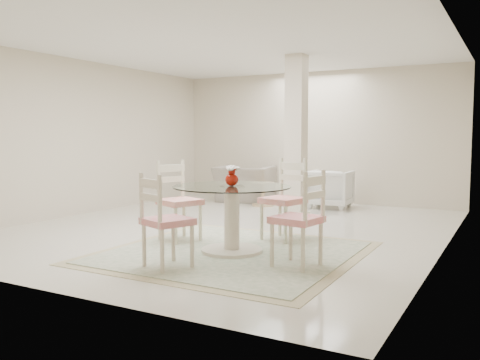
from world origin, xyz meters
The scene contains 13 objects.
ground centered at (0.00, 0.00, 0.00)m, with size 7.00×7.00×0.00m, color beige.
room_shell centered at (0.00, 0.00, 1.86)m, with size 6.02×7.02×2.71m.
column centered at (0.50, 1.30, 1.35)m, with size 0.30×0.30×2.70m, color beige.
area_rug centered at (0.82, -1.42, 0.01)m, with size 2.87×2.87×0.02m.
dining_table centered at (0.82, -1.42, 0.41)m, with size 1.38×1.38×0.80m.
red_vase centered at (0.82, -1.42, 0.91)m, with size 0.18×0.17×0.24m.
dining_chair_east centered at (1.81, -1.68, 0.60)m, with size 0.51×0.51×1.13m.
dining_chair_north centered at (1.08, -0.43, 0.63)m, with size 0.58×0.58×1.19m.
dining_chair_west centered at (-0.17, -1.15, 0.61)m, with size 0.60×0.60×1.16m.
dining_chair_south centered at (0.55, -2.41, 0.58)m, with size 0.57×0.57×1.10m.
recliner_taupe centered at (-1.29, 2.83, 0.37)m, with size 1.14×0.99×0.74m, color gray.
armchair_white centered at (0.60, 2.78, 0.37)m, with size 0.78×0.80×0.73m, color silver.
side_table centered at (-0.64, 2.39, 0.21)m, with size 0.45×0.45×0.46m.
Camera 1 is at (3.73, -6.55, 1.38)m, focal length 38.00 mm.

